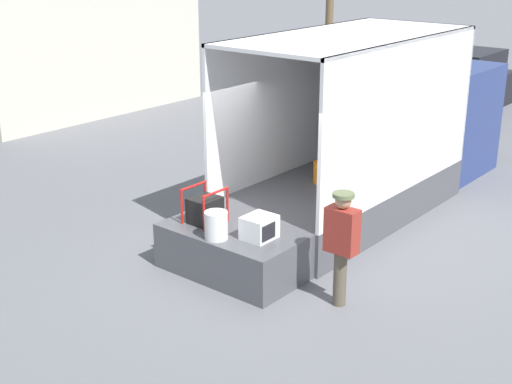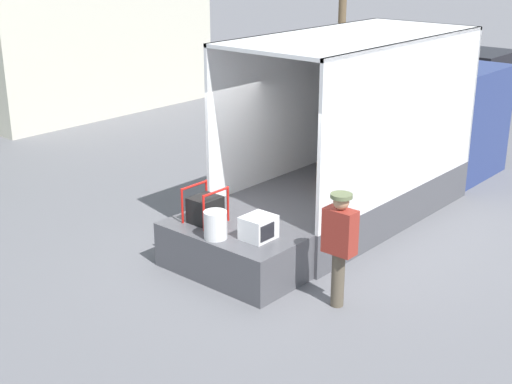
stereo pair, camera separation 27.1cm
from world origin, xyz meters
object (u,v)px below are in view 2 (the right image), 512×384
at_px(box_truck, 401,144).
at_px(microwave, 259,227).
at_px(orange_bucket, 215,225).
at_px(worker_person, 340,239).
at_px(portable_generator, 206,209).
at_px(pickup_truck_black, 467,89).

distance_m(box_truck, microwave, 4.86).
height_order(box_truck, orange_bucket, box_truck).
bearing_deg(worker_person, portable_generator, 95.20).
height_order(orange_bucket, worker_person, worker_person).
relative_size(microwave, orange_bucket, 1.11).
height_order(microwave, orange_bucket, orange_bucket).
bearing_deg(worker_person, box_truck, 20.92).
xyz_separation_m(portable_generator, orange_bucket, (-0.36, -0.55, -0.00)).
height_order(box_truck, worker_person, box_truck).
xyz_separation_m(microwave, pickup_truck_black, (12.10, 2.55, -0.17)).
relative_size(box_truck, portable_generator, 12.72).
bearing_deg(orange_bucket, pickup_truck_black, 9.43).
distance_m(box_truck, portable_generator, 4.88).
xyz_separation_m(microwave, worker_person, (0.18, -1.26, 0.12)).
bearing_deg(box_truck, pickup_truck_black, 15.64).
distance_m(box_truck, pickup_truck_black, 7.55).
bearing_deg(orange_bucket, microwave, -50.31).
relative_size(portable_generator, orange_bucket, 1.36).
height_order(box_truck, portable_generator, box_truck).
relative_size(box_truck, orange_bucket, 17.27).
bearing_deg(microwave, orange_bucket, 129.69).
xyz_separation_m(orange_bucket, worker_person, (0.57, -1.74, 0.09)).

